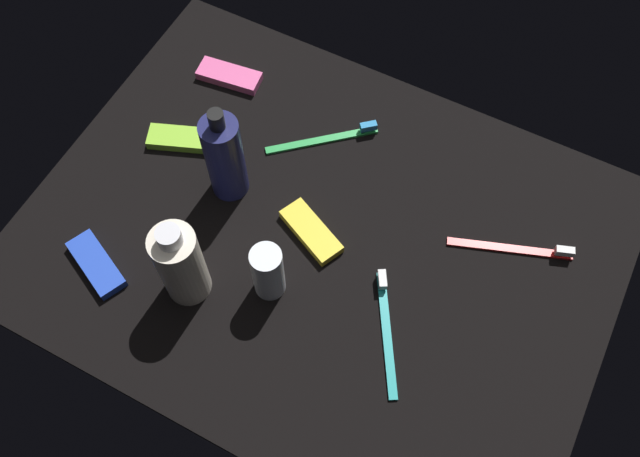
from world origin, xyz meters
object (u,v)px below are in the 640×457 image
at_px(toothbrush_red, 518,248).
at_px(snack_bar_lime, 182,139).
at_px(toothbrush_teal, 386,325).
at_px(bodywash_bottle, 181,264).
at_px(snack_bar_pink, 229,76).
at_px(snack_bar_blue, 96,264).
at_px(toothbrush_green, 329,137).
at_px(snack_bar_yellow, 311,232).
at_px(deodorant_stick, 268,272).
at_px(lotion_bottle, 225,157).

distance_m(toothbrush_red, snack_bar_lime, 0.54).
xyz_separation_m(toothbrush_teal, snack_bar_lime, (-0.41, 0.13, 0.00)).
height_order(bodywash_bottle, snack_bar_lime, bodywash_bottle).
relative_size(snack_bar_pink, snack_bar_blue, 1.00).
height_order(toothbrush_green, toothbrush_red, same).
height_order(toothbrush_red, snack_bar_pink, toothbrush_red).
bearing_deg(snack_bar_blue, snack_bar_yellow, 62.06).
relative_size(snack_bar_blue, snack_bar_yellow, 1.00).
height_order(deodorant_stick, snack_bar_blue, deodorant_stick).
relative_size(deodorant_stick, toothbrush_green, 0.70).
relative_size(bodywash_bottle, snack_bar_pink, 1.56).
bearing_deg(snack_bar_pink, bodywash_bottle, -75.15).
height_order(deodorant_stick, toothbrush_green, deodorant_stick).
xyz_separation_m(toothbrush_green, toothbrush_red, (0.33, -0.05, 0.00)).
bearing_deg(snack_bar_blue, toothbrush_red, 54.80).
bearing_deg(snack_bar_pink, lotion_bottle, -66.00).
height_order(bodywash_bottle, toothbrush_green, bodywash_bottle).
xyz_separation_m(toothbrush_red, snack_bar_pink, (-0.53, 0.08, 0.00)).
distance_m(snack_bar_pink, snack_bar_yellow, 0.32).
height_order(toothbrush_teal, snack_bar_lime, toothbrush_teal).
relative_size(lotion_bottle, toothbrush_teal, 1.12).
height_order(lotion_bottle, toothbrush_teal, lotion_bottle).
xyz_separation_m(toothbrush_teal, snack_bar_pink, (-0.41, 0.27, 0.00)).
xyz_separation_m(toothbrush_red, snack_bar_lime, (-0.53, -0.06, 0.00)).
bearing_deg(snack_bar_blue, bodywash_bottle, 40.01).
relative_size(toothbrush_green, toothbrush_teal, 0.89).
bearing_deg(lotion_bottle, snack_bar_yellow, -6.45).
distance_m(snack_bar_lime, snack_bar_yellow, 0.26).
distance_m(toothbrush_red, snack_bar_yellow, 0.30).
xyz_separation_m(lotion_bottle, snack_bar_lime, (-0.11, 0.03, -0.07)).
distance_m(lotion_bottle, deodorant_stick, 0.18).
xyz_separation_m(toothbrush_teal, snack_bar_blue, (-0.40, -0.11, 0.00)).
xyz_separation_m(deodorant_stick, toothbrush_red, (0.29, 0.21, -0.04)).
bearing_deg(bodywash_bottle, snack_bar_yellow, 53.00).
distance_m(deodorant_stick, toothbrush_teal, 0.18).
relative_size(deodorant_stick, toothbrush_teal, 0.62).
height_order(deodorant_stick, snack_bar_yellow, deodorant_stick).
xyz_separation_m(lotion_bottle, toothbrush_green, (0.09, 0.14, -0.07)).
bearing_deg(snack_bar_pink, deodorant_stick, -57.83).
xyz_separation_m(bodywash_bottle, snack_bar_yellow, (0.11, 0.15, -0.07)).
bearing_deg(snack_bar_blue, deodorant_stick, 45.28).
relative_size(lotion_bottle, bodywash_bottle, 1.11).
bearing_deg(snack_bar_pink, snack_bar_blue, -96.17).
xyz_separation_m(toothbrush_green, snack_bar_lime, (-0.20, -0.11, 0.00)).
distance_m(deodorant_stick, toothbrush_red, 0.36).
bearing_deg(deodorant_stick, snack_bar_lime, 148.24).
distance_m(toothbrush_teal, snack_bar_lime, 0.43).
bearing_deg(toothbrush_green, deodorant_stick, -81.08).
bearing_deg(lotion_bottle, bodywash_bottle, -78.88).
relative_size(snack_bar_pink, snack_bar_yellow, 1.00).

